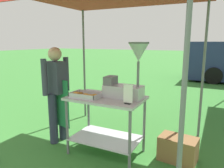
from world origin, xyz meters
The scene contains 7 objects.
ground_plane centered at (0.00, 6.00, 0.00)m, with size 70.00×70.00×0.00m, color #33702D.
donut_cart centered at (0.28, 1.31, 0.64)m, with size 1.11×0.70×0.89m.
donut_tray centered at (0.01, 1.17, 0.92)m, with size 0.44×0.27×0.07m.
donut_fryer centered at (0.58, 1.40, 1.21)m, with size 0.64×0.28×0.80m.
menu_sign centered at (0.70, 1.12, 1.00)m, with size 0.13×0.05×0.26m.
vendor centered at (-0.65, 1.30, 0.90)m, with size 0.46×0.54×1.61m.
supply_crate centered at (1.31, 1.57, 0.18)m, with size 0.55×0.38×0.35m.
Camera 1 is at (1.73, -1.40, 1.70)m, focal length 34.45 mm.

